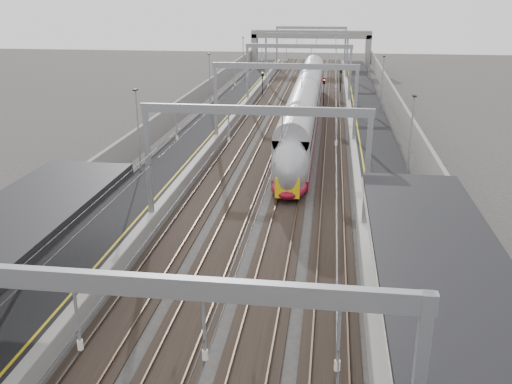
# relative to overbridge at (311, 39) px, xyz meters

# --- Properties ---
(platform_left) EXTENTS (4.00, 120.00, 1.00)m
(platform_left) POSITION_rel_overbridge_xyz_m (-8.00, -55.00, -4.81)
(platform_left) COLOR black
(platform_left) RESTS_ON ground
(platform_right) EXTENTS (4.00, 120.00, 1.00)m
(platform_right) POSITION_rel_overbridge_xyz_m (8.00, -55.00, -4.81)
(platform_right) COLOR black
(platform_right) RESTS_ON ground
(tracks) EXTENTS (11.40, 140.00, 0.20)m
(tracks) POSITION_rel_overbridge_xyz_m (0.00, -55.00, -5.26)
(tracks) COLOR black
(tracks) RESTS_ON ground
(overhead_line) EXTENTS (13.00, 140.00, 6.60)m
(overhead_line) POSITION_rel_overbridge_xyz_m (0.00, -48.38, 0.83)
(overhead_line) COLOR gray
(overhead_line) RESTS_ON platform_left
(canopy_right) EXTENTS (4.40, 30.00, 4.24)m
(canopy_right) POSITION_rel_overbridge_xyz_m (8.03, -97.01, -0.22)
(canopy_right) COLOR black
(canopy_right) RESTS_ON platform_right
(overbridge) EXTENTS (22.00, 2.20, 6.90)m
(overbridge) POSITION_rel_overbridge_xyz_m (0.00, 0.00, 0.00)
(overbridge) COLOR gray
(overbridge) RESTS_ON ground
(wall_left) EXTENTS (0.30, 120.00, 3.20)m
(wall_left) POSITION_rel_overbridge_xyz_m (-11.20, -55.00, -3.71)
(wall_left) COLOR gray
(wall_left) RESTS_ON ground
(wall_right) EXTENTS (0.30, 120.00, 3.20)m
(wall_right) POSITION_rel_overbridge_xyz_m (11.20, -55.00, -3.71)
(wall_right) COLOR gray
(wall_right) RESTS_ON ground
(train) EXTENTS (2.60, 47.41, 4.12)m
(train) POSITION_rel_overbridge_xyz_m (1.50, -51.17, -3.28)
(train) COLOR maroon
(train) RESTS_ON ground
(signal_green) EXTENTS (0.32, 0.32, 3.48)m
(signal_green) POSITION_rel_overbridge_xyz_m (-5.20, -31.33, -2.89)
(signal_green) COLOR black
(signal_green) RESTS_ON ground
(signal_red_near) EXTENTS (0.32, 0.32, 3.48)m
(signal_red_near) POSITION_rel_overbridge_xyz_m (3.20, -37.14, -2.89)
(signal_red_near) COLOR black
(signal_red_near) RESTS_ON ground
(signal_red_far) EXTENTS (0.32, 0.32, 3.48)m
(signal_red_far) POSITION_rel_overbridge_xyz_m (5.40, -26.46, -2.89)
(signal_red_far) COLOR black
(signal_red_far) RESTS_ON ground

